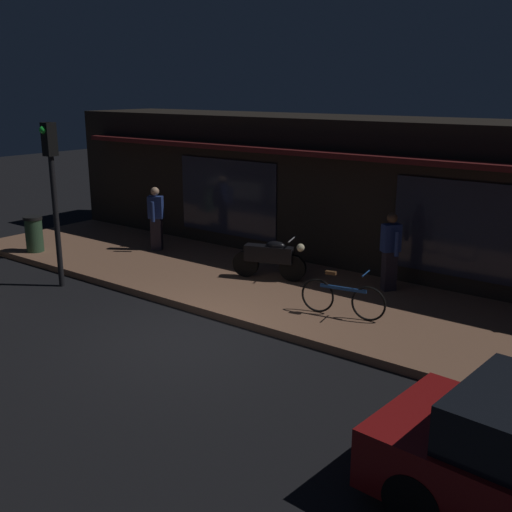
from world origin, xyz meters
The scene contains 9 objects.
ground_plane centered at (0.00, 0.00, 0.00)m, with size 60.00×60.00×0.00m, color black.
sidewalk_slab centered at (0.00, 3.00, 0.07)m, with size 18.00×4.00×0.15m, color #8C6047.
storefront_building centered at (0.00, 6.39, 1.80)m, with size 18.00×3.30×3.60m.
motorcycle centered at (-0.59, 3.37, 0.65)m, with size 1.65×0.77×0.97m.
bicycle_parked centered at (1.86, 2.30, 0.51)m, with size 1.64×0.45×0.91m.
person_photographer centered at (-4.50, 3.62, 1.03)m, with size 0.44×0.57×1.67m.
person_bystander centered at (1.86, 4.26, 1.03)m, with size 0.55×0.44×1.67m.
trash_bin centered at (-6.90, 1.55, 0.62)m, with size 0.48×0.48×0.93m.
traffic_light_pole centered at (-4.27, 0.46, 2.48)m, with size 0.24×0.33×3.60m.
Camera 1 is at (7.22, -7.28, 4.31)m, focal length 43.22 mm.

